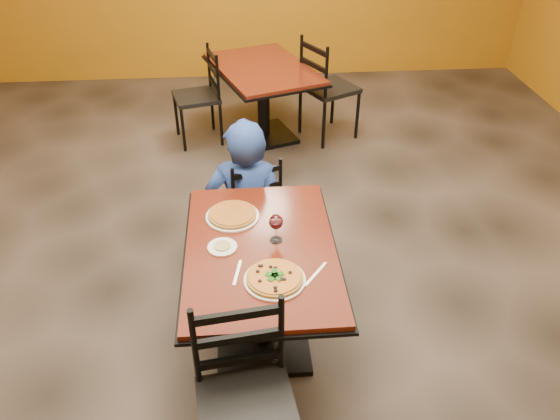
{
  "coord_description": "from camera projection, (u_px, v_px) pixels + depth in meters",
  "views": [
    {
      "loc": [
        -0.08,
        -2.77,
        2.58
      ],
      "look_at": [
        0.12,
        -0.3,
        0.85
      ],
      "focal_mm": 34.77,
      "sensor_mm": 36.0,
      "label": 1
    }
  ],
  "objects": [
    {
      "name": "plate_far",
      "position": [
        232.0,
        216.0,
        3.13
      ],
      "size": [
        0.31,
        0.31,
        0.01
      ],
      "primitive_type": "cylinder",
      "color": "white",
      "rests_on": "table_main"
    },
    {
      "name": "table_main",
      "position": [
        261.0,
        275.0,
        3.02
      ],
      "size": [
        0.83,
        1.23,
        0.75
      ],
      "color": "maroon",
      "rests_on": "floor"
    },
    {
      "name": "wine_glass",
      "position": [
        276.0,
        227.0,
        2.91
      ],
      "size": [
        0.08,
        0.08,
        0.18
      ],
      "primitive_type": null,
      "color": "white",
      "rests_on": "table_main"
    },
    {
      "name": "fork",
      "position": [
        237.0,
        273.0,
        2.74
      ],
      "size": [
        0.05,
        0.19,
        0.0
      ],
      "primitive_type": "cube",
      "rotation": [
        0.0,
        0.0,
        -0.2
      ],
      "color": "silver",
      "rests_on": "table_main"
    },
    {
      "name": "chair_main_far",
      "position": [
        249.0,
        203.0,
        3.86
      ],
      "size": [
        0.47,
        0.47,
        0.82
      ],
      "primitive_type": null,
      "rotation": [
        0.0,
        0.0,
        3.47
      ],
      "color": "black",
      "rests_on": "floor"
    },
    {
      "name": "knife",
      "position": [
        316.0,
        274.0,
        2.73
      ],
      "size": [
        0.14,
        0.18,
        0.0
      ],
      "primitive_type": "cube",
      "rotation": [
        0.0,
        0.0,
        -0.66
      ],
      "color": "silver",
      "rests_on": "table_main"
    },
    {
      "name": "chair_second_left",
      "position": [
        196.0,
        97.0,
        5.28
      ],
      "size": [
        0.51,
        0.51,
        0.92
      ],
      "primitive_type": null,
      "rotation": [
        0.0,
        0.0,
        -1.32
      ],
      "color": "black",
      "rests_on": "floor"
    },
    {
      "name": "side_plate",
      "position": [
        222.0,
        247.0,
        2.9
      ],
      "size": [
        0.16,
        0.16,
        0.01
      ],
      "primitive_type": "cylinder",
      "color": "white",
      "rests_on": "table_main"
    },
    {
      "name": "pizza_far",
      "position": [
        232.0,
        214.0,
        3.13
      ],
      "size": [
        0.28,
        0.28,
        0.02
      ],
      "primitive_type": "cylinder",
      "color": "#B17722",
      "rests_on": "plate_far"
    },
    {
      "name": "plate_main",
      "position": [
        275.0,
        280.0,
        2.69
      ],
      "size": [
        0.31,
        0.31,
        0.01
      ],
      "primitive_type": "cylinder",
      "color": "white",
      "rests_on": "table_main"
    },
    {
      "name": "dip",
      "position": [
        222.0,
        246.0,
        2.9
      ],
      "size": [
        0.09,
        0.09,
        0.01
      ],
      "primitive_type": "cylinder",
      "color": "tan",
      "rests_on": "side_plate"
    },
    {
      "name": "diner",
      "position": [
        246.0,
        193.0,
        3.71
      ],
      "size": [
        0.59,
        0.42,
        1.1
      ],
      "primitive_type": "imported",
      "rotation": [
        0.0,
        0.0,
        3.06
      ],
      "color": "navy",
      "rests_on": "floor"
    },
    {
      "name": "chair_second_right",
      "position": [
        330.0,
        89.0,
        5.34
      ],
      "size": [
        0.62,
        0.62,
        1.01
      ],
      "primitive_type": null,
      "rotation": [
        0.0,
        0.0,
        2.05
      ],
      "color": "black",
      "rests_on": "floor"
    },
    {
      "name": "floor",
      "position": [
        259.0,
        287.0,
        3.74
      ],
      "size": [
        7.0,
        8.0,
        0.01
      ],
      "primitive_type": "cube",
      "color": "black",
      "rests_on": "ground"
    },
    {
      "name": "table_second",
      "position": [
        263.0,
        86.0,
        5.27
      ],
      "size": [
        1.2,
        1.45,
        0.75
      ],
      "rotation": [
        0.0,
        0.0,
        0.34
      ],
      "color": "maroon",
      "rests_on": "floor"
    },
    {
      "name": "chair_main_near",
      "position": [
        247.0,
        412.0,
        2.39
      ],
      "size": [
        0.48,
        0.48,
        0.95
      ],
      "primitive_type": null,
      "rotation": [
        0.0,
        0.0,
        0.13
      ],
      "color": "black",
      "rests_on": "floor"
    },
    {
      "name": "pizza_main",
      "position": [
        275.0,
        277.0,
        2.68
      ],
      "size": [
        0.28,
        0.28,
        0.02
      ],
      "primitive_type": "cylinder",
      "color": "maroon",
      "rests_on": "plate_main"
    }
  ]
}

